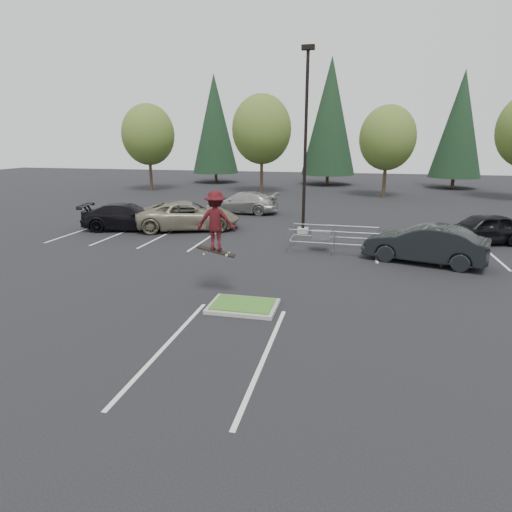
% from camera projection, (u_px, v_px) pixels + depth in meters
% --- Properties ---
extents(ground, '(120.00, 120.00, 0.00)m').
position_uv_depth(ground, '(243.00, 308.00, 13.97)').
color(ground, black).
rests_on(ground, ground).
extents(grass_median, '(2.20, 1.60, 0.16)m').
position_uv_depth(grass_median, '(243.00, 306.00, 13.95)').
color(grass_median, '#A09F95').
rests_on(grass_median, ground).
extents(stall_lines, '(22.62, 17.60, 0.01)m').
position_uv_depth(stall_lines, '(248.00, 257.00, 19.92)').
color(stall_lines, silver).
rests_on(stall_lines, ground).
extents(light_pole, '(0.70, 0.60, 10.12)m').
position_uv_depth(light_pole, '(305.00, 153.00, 23.94)').
color(light_pole, '#A09F95').
rests_on(light_pole, ground).
extents(decid_a, '(5.44, 5.44, 8.91)m').
position_uv_depth(decid_a, '(148.00, 137.00, 44.62)').
color(decid_a, '#38281C').
rests_on(decid_a, ground).
extents(decid_b, '(5.89, 5.89, 9.64)m').
position_uv_depth(decid_b, '(262.00, 132.00, 42.37)').
color(decid_b, '#38281C').
rests_on(decid_b, ground).
extents(decid_c, '(5.12, 5.12, 8.38)m').
position_uv_depth(decid_c, '(387.00, 140.00, 39.33)').
color(decid_c, '#38281C').
rests_on(decid_c, ground).
extents(conif_a, '(5.72, 5.72, 13.00)m').
position_uv_depth(conif_a, '(215.00, 124.00, 52.72)').
color(conif_a, '#38281C').
rests_on(conif_a, ground).
extents(conif_b, '(6.38, 6.38, 14.50)m').
position_uv_depth(conif_b, '(330.00, 117.00, 49.96)').
color(conif_b, '#38281C').
rests_on(conif_b, ground).
extents(conif_c, '(5.50, 5.50, 12.50)m').
position_uv_depth(conif_c, '(460.00, 125.00, 46.26)').
color(conif_c, '#38281C').
rests_on(conif_c, ground).
extents(cart_corral, '(4.29, 1.59, 1.21)m').
position_uv_depth(cart_corral, '(324.00, 236.00, 20.86)').
color(cart_corral, '#919499').
rests_on(cart_corral, ground).
extents(skateboarder, '(1.39, 0.91, 2.27)m').
position_uv_depth(skateboarder, '(216.00, 221.00, 14.47)').
color(skateboarder, black).
rests_on(skateboarder, ground).
extents(car_l_tan, '(6.76, 4.85, 1.71)m').
position_uv_depth(car_l_tan, '(187.00, 216.00, 25.87)').
color(car_l_tan, gray).
rests_on(car_l_tan, ground).
extents(car_l_black, '(5.81, 3.25, 1.59)m').
position_uv_depth(car_l_black, '(127.00, 217.00, 25.87)').
color(car_l_black, black).
rests_on(car_l_black, ground).
extents(car_r_charc, '(5.47, 3.22, 1.70)m').
position_uv_depth(car_r_charc, '(425.00, 244.00, 18.92)').
color(car_r_charc, black).
rests_on(car_r_charc, ground).
extents(car_r_black, '(5.05, 3.23, 1.60)m').
position_uv_depth(car_r_black, '(483.00, 229.00, 22.41)').
color(car_r_black, black).
rests_on(car_r_black, ground).
extents(car_far_silver, '(5.45, 2.31, 1.57)m').
position_uv_depth(car_far_silver, '(242.00, 203.00, 31.72)').
color(car_far_silver, '#9C9C97').
rests_on(car_far_silver, ground).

